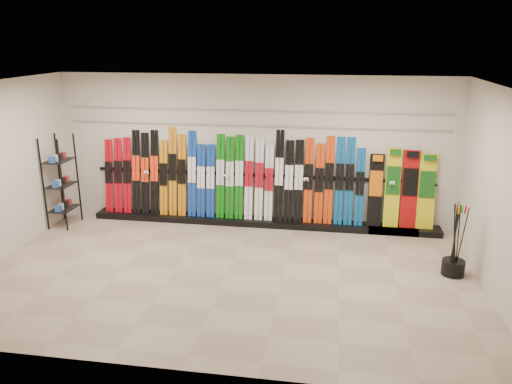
# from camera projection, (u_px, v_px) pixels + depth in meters

# --- Properties ---
(floor) EXTENTS (8.00, 8.00, 0.00)m
(floor) POSITION_uv_depth(u_px,v_px,m) (228.00, 274.00, 8.11)
(floor) COLOR gray
(floor) RESTS_ON ground
(back_wall) EXTENTS (8.00, 0.00, 8.00)m
(back_wall) POSITION_uv_depth(u_px,v_px,m) (253.00, 151.00, 10.02)
(back_wall) COLOR beige
(back_wall) RESTS_ON floor
(right_wall) EXTENTS (0.00, 5.00, 5.00)m
(right_wall) POSITION_uv_depth(u_px,v_px,m) (502.00, 198.00, 7.06)
(right_wall) COLOR beige
(right_wall) RESTS_ON floor
(ceiling) EXTENTS (8.00, 8.00, 0.00)m
(ceiling) POSITION_uv_depth(u_px,v_px,m) (224.00, 86.00, 7.22)
(ceiling) COLOR silver
(ceiling) RESTS_ON back_wall
(ski_rack_base) EXTENTS (8.00, 0.40, 0.12)m
(ski_rack_base) POSITION_uv_depth(u_px,v_px,m) (262.00, 222.00, 10.21)
(ski_rack_base) COLOR black
(ski_rack_base) RESTS_ON floor
(skis) EXTENTS (5.37, 0.29, 1.82)m
(skis) POSITION_uv_depth(u_px,v_px,m) (230.00, 178.00, 10.11)
(skis) COLOR #B90513
(skis) RESTS_ON ski_rack_base
(snowboards) EXTENTS (1.26, 0.24, 1.54)m
(snowboards) POSITION_uv_depth(u_px,v_px,m) (402.00, 190.00, 9.63)
(snowboards) COLOR black
(snowboards) RESTS_ON ski_rack_base
(accessory_rack) EXTENTS (0.40, 0.60, 1.84)m
(accessory_rack) POSITION_uv_depth(u_px,v_px,m) (61.00, 181.00, 9.96)
(accessory_rack) COLOR black
(accessory_rack) RESTS_ON floor
(pole_bin) EXTENTS (0.36, 0.36, 0.25)m
(pole_bin) POSITION_uv_depth(u_px,v_px,m) (453.00, 267.00, 8.04)
(pole_bin) COLOR black
(pole_bin) RESTS_ON floor
(ski_poles) EXTENTS (0.21, 0.33, 1.18)m
(ski_poles) POSITION_uv_depth(u_px,v_px,m) (456.00, 240.00, 7.88)
(ski_poles) COLOR black
(ski_poles) RESTS_ON pole_bin
(slatwall_rail_0) EXTENTS (7.60, 0.02, 0.03)m
(slatwall_rail_0) POSITION_uv_depth(u_px,v_px,m) (253.00, 126.00, 9.85)
(slatwall_rail_0) COLOR gray
(slatwall_rail_0) RESTS_ON back_wall
(slatwall_rail_1) EXTENTS (7.60, 0.02, 0.03)m
(slatwall_rail_1) POSITION_uv_depth(u_px,v_px,m) (253.00, 111.00, 9.76)
(slatwall_rail_1) COLOR gray
(slatwall_rail_1) RESTS_ON back_wall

